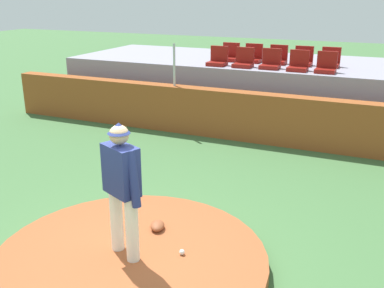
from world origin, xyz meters
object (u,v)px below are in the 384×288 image
(stadium_chair_7, at_px, (278,58))
(stadium_chair_0, at_px, (218,59))
(pitcher, at_px, (122,181))
(stadium_chair_8, at_px, (303,59))
(stadium_chair_2, at_px, (271,62))
(stadium_chair_6, at_px, (253,56))
(stadium_chair_1, at_px, (244,61))
(stadium_chair_5, at_px, (230,55))
(baseball, at_px, (182,252))
(stadium_chair_3, at_px, (298,64))
(fielding_glove, at_px, (157,226))
(stadium_chair_9, at_px, (330,61))
(stadium_chair_4, at_px, (326,66))

(stadium_chair_7, bearing_deg, stadium_chair_0, 32.66)
(pitcher, relative_size, stadium_chair_8, 3.60)
(stadium_chair_2, xyz_separation_m, stadium_chair_6, (-0.73, 0.87, 0.00))
(stadium_chair_1, distance_m, stadium_chair_5, 1.13)
(baseball, bearing_deg, stadium_chair_3, 89.16)
(fielding_glove, xyz_separation_m, stadium_chair_7, (-0.03, 7.15, 1.49))
(fielding_glove, xyz_separation_m, stadium_chair_3, (0.70, 6.26, 1.49))
(pitcher, bearing_deg, baseball, 46.57)
(stadium_chair_8, bearing_deg, stadium_chair_6, -0.50)
(baseball, xyz_separation_m, stadium_chair_1, (-1.32, 6.72, 1.50))
(baseball, relative_size, stadium_chair_7, 0.15)
(pitcher, height_order, baseball, pitcher)
(stadium_chair_5, bearing_deg, stadium_chair_6, -178.50)
(baseball, relative_size, stadium_chair_9, 0.15)
(stadium_chair_1, distance_m, stadium_chair_4, 2.09)
(stadium_chair_2, bearing_deg, stadium_chair_4, 178.49)
(stadium_chair_0, relative_size, stadium_chair_6, 1.00)
(stadium_chair_4, relative_size, stadium_chair_6, 1.00)
(baseball, bearing_deg, stadium_chair_5, 104.78)
(stadium_chair_2, bearing_deg, stadium_chair_6, -50.01)
(stadium_chair_0, bearing_deg, pitcher, 100.94)
(stadium_chair_8, bearing_deg, stadium_chair_2, 51.96)
(pitcher, relative_size, stadium_chair_0, 3.60)
(fielding_glove, xyz_separation_m, stadium_chair_6, (-0.73, 7.17, 1.49))
(baseball, relative_size, stadium_chair_6, 0.15)
(stadium_chair_3, bearing_deg, stadium_chair_6, -32.29)
(baseball, distance_m, stadium_chair_9, 7.84)
(baseball, xyz_separation_m, stadium_chair_2, (-0.61, 6.77, 1.50))
(pitcher, height_order, stadium_chair_2, stadium_chair_2)
(stadium_chair_3, distance_m, stadium_chair_7, 1.15)
(stadium_chair_8, bearing_deg, stadium_chair_0, 23.43)
(fielding_glove, height_order, stadium_chair_4, stadium_chair_4)
(stadium_chair_3, xyz_separation_m, stadium_chair_8, (-0.05, 0.90, 0.00))
(stadium_chair_3, distance_m, stadium_chair_6, 1.70)
(stadium_chair_0, height_order, stadium_chair_5, same)
(stadium_chair_0, height_order, stadium_chair_6, same)
(stadium_chair_0, bearing_deg, stadium_chair_1, -179.46)
(stadium_chair_6, relative_size, stadium_chair_8, 1.00)
(baseball, distance_m, stadium_chair_8, 7.77)
(stadium_chair_0, relative_size, stadium_chair_7, 1.00)
(stadium_chair_2, relative_size, stadium_chair_7, 1.00)
(stadium_chair_8, bearing_deg, stadium_chair_7, 0.45)
(fielding_glove, height_order, stadium_chair_2, stadium_chair_2)
(pitcher, distance_m, stadium_chair_2, 7.06)
(stadium_chair_5, relative_size, stadium_chair_6, 1.00)
(stadium_chair_1, relative_size, stadium_chair_9, 1.00)
(baseball, xyz_separation_m, fielding_glove, (-0.61, 0.46, 0.02))
(stadium_chair_6, xyz_separation_m, stadium_chair_8, (1.39, -0.01, 0.00))
(baseball, relative_size, stadium_chair_8, 0.15)
(stadium_chair_2, distance_m, stadium_chair_5, 1.63)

